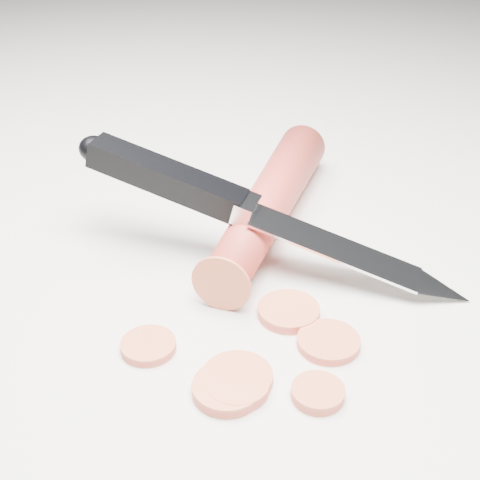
{
  "coord_description": "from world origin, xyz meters",
  "views": [
    {
      "loc": [
        0.01,
        -0.35,
        0.27
      ],
      "look_at": [
        -0.01,
        0.05,
        0.02
      ],
      "focal_mm": 50.0,
      "sensor_mm": 36.0,
      "label": 1
    }
  ],
  "objects": [
    {
      "name": "ground",
      "position": [
        0.0,
        0.0,
        0.0
      ],
      "size": [
        2.4,
        2.4,
        0.0
      ],
      "primitive_type": "plane",
      "color": "silver",
      "rests_on": "ground"
    },
    {
      "name": "carrot",
      "position": [
        0.01,
        0.1,
        0.02
      ],
      "size": [
        0.09,
        0.22,
        0.04
      ],
      "primitive_type": "cylinder",
      "rotation": [
        1.57,
        0.0,
        -0.27
      ],
      "color": "red",
      "rests_on": "ground"
    },
    {
      "name": "carrot_slice_0",
      "position": [
        -0.06,
        -0.05,
        0.0
      ],
      "size": [
        0.03,
        0.03,
        0.01
      ],
      "primitive_type": "cylinder",
      "color": "#DE5E37",
      "rests_on": "ground"
    },
    {
      "name": "carrot_slice_1",
      "position": [
        -0.01,
        -0.08,
        0.0
      ],
      "size": [
        0.04,
        0.04,
        0.01
      ],
      "primitive_type": "cylinder",
      "color": "#DE5E37",
      "rests_on": "ground"
    },
    {
      "name": "carrot_slice_2",
      "position": [
        0.02,
        -0.01,
        0.0
      ],
      "size": [
        0.04,
        0.04,
        0.01
      ],
      "primitive_type": "cylinder",
      "color": "#DE5E37",
      "rests_on": "ground"
    },
    {
      "name": "carrot_slice_3",
      "position": [
        0.05,
        -0.04,
        0.0
      ],
      "size": [
        0.04,
        0.04,
        0.01
      ],
      "primitive_type": "cylinder",
      "color": "#DE5E37",
      "rests_on": "ground"
    },
    {
      "name": "carrot_slice_4",
      "position": [
        0.04,
        -0.08,
        0.0
      ],
      "size": [
        0.03,
        0.03,
        0.01
      ],
      "primitive_type": "cylinder",
      "color": "#DE5E37",
      "rests_on": "ground"
    },
    {
      "name": "carrot_slice_5",
      "position": [
        -0.01,
        -0.07,
        0.0
      ],
      "size": [
        0.04,
        0.04,
        0.01
      ],
      "primitive_type": "cylinder",
      "color": "#DE5E37",
      "rests_on": "ground"
    },
    {
      "name": "carrot_slice_6",
      "position": [
        -0.0,
        -0.08,
        0.0
      ],
      "size": [
        0.04,
        0.04,
        0.01
      ],
      "primitive_type": "cylinder",
      "color": "#DE5E37",
      "rests_on": "ground"
    },
    {
      "name": "kitchen_knife",
      "position": [
        0.01,
        0.05,
        0.04
      ],
      "size": [
        0.28,
        0.1,
        0.08
      ],
      "primitive_type": null,
      "color": "silver",
      "rests_on": "ground"
    }
  ]
}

